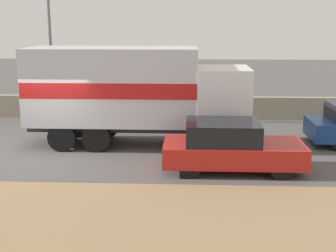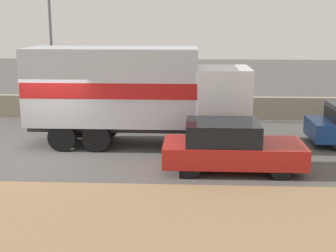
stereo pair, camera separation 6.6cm
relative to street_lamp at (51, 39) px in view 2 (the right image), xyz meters
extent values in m
plane|color=#514F4C|center=(1.44, -5.72, -3.64)|extent=(80.00, 80.00, 0.00)
cube|color=gray|center=(1.44, 0.91, -3.13)|extent=(60.00, 0.35, 1.02)
cylinder|color=slate|center=(0.00, 0.00, -0.66)|extent=(0.14, 0.14, 5.96)
cube|color=silver|center=(7.21, -3.83, -2.02)|extent=(1.82, 2.37, 2.38)
cube|color=black|center=(8.11, -3.83, -1.54)|extent=(0.06, 2.01, 1.05)
cube|color=#2D2D33|center=(3.32, -3.83, -2.94)|extent=(5.97, 1.28, 0.25)
cube|color=silver|center=(3.32, -3.83, -1.48)|extent=(5.97, 2.32, 2.66)
cube|color=red|center=(3.32, -3.83, -1.52)|extent=(5.94, 2.34, 0.53)
cylinder|color=black|center=(7.21, -2.84, -3.16)|extent=(0.97, 0.28, 0.97)
cylinder|color=black|center=(7.21, -4.82, -3.16)|extent=(0.97, 0.28, 0.97)
cylinder|color=black|center=(1.68, -2.84, -3.16)|extent=(0.97, 0.28, 0.97)
cylinder|color=black|center=(1.68, -4.82, -3.16)|extent=(0.97, 0.28, 0.97)
cylinder|color=black|center=(2.87, -2.84, -3.16)|extent=(0.97, 0.28, 0.97)
cylinder|color=black|center=(2.87, -4.82, -3.16)|extent=(0.97, 0.28, 0.97)
cube|color=#B21E19|center=(7.37, -6.62, -3.09)|extent=(4.16, 1.88, 0.62)
cube|color=black|center=(7.03, -6.62, -2.47)|extent=(2.16, 1.73, 0.63)
cylinder|color=black|center=(8.66, -5.80, -3.32)|extent=(0.65, 0.20, 0.65)
cylinder|color=black|center=(8.66, -7.44, -3.32)|extent=(0.65, 0.20, 0.65)
cylinder|color=black|center=(6.08, -5.80, -3.32)|extent=(0.65, 0.20, 0.65)
cylinder|color=black|center=(6.08, -7.44, -3.32)|extent=(0.65, 0.20, 0.65)
cylinder|color=black|center=(11.22, -2.65, -3.33)|extent=(0.63, 0.20, 0.63)
camera|label=1|loc=(6.06, -20.18, 0.77)|focal=50.00mm
camera|label=2|loc=(6.13, -20.17, 0.77)|focal=50.00mm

